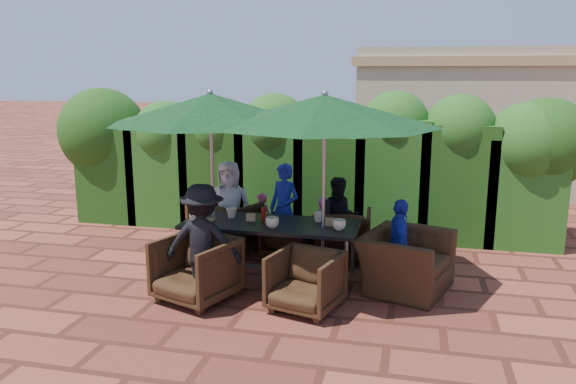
% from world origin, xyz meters
% --- Properties ---
extents(ground, '(80.00, 80.00, 0.00)m').
position_xyz_m(ground, '(0.00, 0.00, 0.00)').
color(ground, brown).
rests_on(ground, ground).
extents(dining_table, '(2.29, 0.90, 0.75)m').
position_xyz_m(dining_table, '(0.04, -0.05, 0.67)').
color(dining_table, black).
rests_on(dining_table, ground).
extents(umbrella_left, '(2.67, 2.67, 2.46)m').
position_xyz_m(umbrella_left, '(-0.75, -0.05, 2.21)').
color(umbrella_left, gray).
rests_on(umbrella_left, ground).
extents(umbrella_right, '(2.85, 2.85, 2.46)m').
position_xyz_m(umbrella_right, '(0.75, -0.11, 2.21)').
color(umbrella_right, gray).
rests_on(umbrella_right, ground).
extents(chair_far_left, '(1.09, 1.06, 0.87)m').
position_xyz_m(chair_far_left, '(-0.89, 0.84, 0.43)').
color(chair_far_left, black).
rests_on(chair_far_left, ground).
extents(chair_far_mid, '(0.77, 0.73, 0.69)m').
position_xyz_m(chair_far_mid, '(0.08, 0.85, 0.34)').
color(chair_far_mid, black).
rests_on(chair_far_mid, ground).
extents(chair_far_right, '(0.80, 0.76, 0.78)m').
position_xyz_m(chair_far_right, '(0.87, 1.01, 0.39)').
color(chair_far_right, black).
rests_on(chair_far_right, ground).
extents(chair_near_left, '(1.04, 1.01, 0.85)m').
position_xyz_m(chair_near_left, '(-0.62, -1.00, 0.42)').
color(chair_near_left, black).
rests_on(chair_near_left, ground).
extents(chair_near_right, '(0.89, 0.85, 0.75)m').
position_xyz_m(chair_near_right, '(0.70, -0.98, 0.38)').
color(chair_near_right, black).
rests_on(chair_near_right, ground).
extents(chair_end_right, '(1.03, 1.28, 0.97)m').
position_xyz_m(chair_end_right, '(1.79, -0.09, 0.48)').
color(chair_end_right, black).
rests_on(chair_end_right, ground).
extents(adult_far_left, '(0.76, 0.55, 1.40)m').
position_xyz_m(adult_far_left, '(-0.82, 0.80, 0.70)').
color(adult_far_left, silver).
rests_on(adult_far_left, ground).
extents(adult_far_mid, '(0.60, 0.55, 1.36)m').
position_xyz_m(adult_far_mid, '(-0.02, 0.99, 0.68)').
color(adult_far_mid, '#202DAE').
rests_on(adult_far_mid, ground).
extents(adult_far_right, '(0.65, 0.49, 1.21)m').
position_xyz_m(adult_far_right, '(0.83, 0.88, 0.61)').
color(adult_far_right, black).
rests_on(adult_far_right, ground).
extents(adult_near_left, '(0.95, 0.53, 1.41)m').
position_xyz_m(adult_near_left, '(-0.55, -0.94, 0.70)').
color(adult_near_left, black).
rests_on(adult_near_left, ground).
extents(adult_end_right, '(0.43, 0.71, 1.13)m').
position_xyz_m(adult_end_right, '(1.70, 0.02, 0.56)').
color(adult_end_right, '#202DAE').
rests_on(adult_end_right, ground).
extents(child_left, '(0.39, 0.36, 0.87)m').
position_xyz_m(child_left, '(-0.40, 1.10, 0.44)').
color(child_left, '#D44A72').
rests_on(child_left, ground).
extents(child_right, '(0.40, 0.37, 0.89)m').
position_xyz_m(child_right, '(0.59, 0.95, 0.45)').
color(child_right, '#AA54B7').
rests_on(child_right, ground).
extents(pedestrian_a, '(1.51, 0.59, 1.59)m').
position_xyz_m(pedestrian_a, '(1.56, 4.22, 0.80)').
color(pedestrian_a, green).
rests_on(pedestrian_a, ground).
extents(pedestrian_b, '(1.01, 0.74, 1.89)m').
position_xyz_m(pedestrian_b, '(2.31, 4.42, 0.94)').
color(pedestrian_b, '#D44A72').
rests_on(pedestrian_b, ground).
extents(pedestrian_c, '(1.08, 0.65, 1.57)m').
position_xyz_m(pedestrian_c, '(3.56, 4.25, 0.78)').
color(pedestrian_c, gray).
rests_on(pedestrian_c, ground).
extents(cup_a, '(0.16, 0.16, 0.12)m').
position_xyz_m(cup_a, '(-0.94, -0.22, 0.81)').
color(cup_a, beige).
rests_on(cup_a, dining_table).
extents(cup_b, '(0.15, 0.15, 0.14)m').
position_xyz_m(cup_b, '(-0.53, 0.07, 0.82)').
color(cup_b, beige).
rests_on(cup_b, dining_table).
extents(cup_c, '(0.18, 0.18, 0.14)m').
position_xyz_m(cup_c, '(0.13, -0.29, 0.82)').
color(cup_c, beige).
rests_on(cup_c, dining_table).
extents(cup_d, '(0.14, 0.14, 0.13)m').
position_xyz_m(cup_d, '(0.65, 0.13, 0.82)').
color(cup_d, beige).
rests_on(cup_d, dining_table).
extents(cup_e, '(0.17, 0.17, 0.13)m').
position_xyz_m(cup_e, '(0.96, -0.20, 0.82)').
color(cup_e, beige).
rests_on(cup_e, dining_table).
extents(ketchup_bottle, '(0.04, 0.04, 0.17)m').
position_xyz_m(ketchup_bottle, '(-0.07, 0.02, 0.83)').
color(ketchup_bottle, '#B20C0A').
rests_on(ketchup_bottle, dining_table).
extents(sauce_bottle, '(0.04, 0.04, 0.17)m').
position_xyz_m(sauce_bottle, '(-0.09, 0.07, 0.83)').
color(sauce_bottle, '#4C230C').
rests_on(sauce_bottle, dining_table).
extents(serving_tray, '(0.35, 0.25, 0.02)m').
position_xyz_m(serving_tray, '(-0.88, -0.18, 0.76)').
color(serving_tray, olive).
rests_on(serving_tray, dining_table).
extents(number_block_left, '(0.12, 0.06, 0.10)m').
position_xyz_m(number_block_left, '(-0.23, -0.03, 0.80)').
color(number_block_left, tan).
rests_on(number_block_left, dining_table).
extents(number_block_right, '(0.12, 0.06, 0.10)m').
position_xyz_m(number_block_right, '(0.82, -0.02, 0.80)').
color(number_block_right, tan).
rests_on(number_block_right, dining_table).
extents(hedge_wall, '(9.10, 1.60, 2.40)m').
position_xyz_m(hedge_wall, '(-0.05, 2.32, 1.30)').
color(hedge_wall, '#17330E').
rests_on(hedge_wall, ground).
extents(building, '(6.20, 3.08, 3.20)m').
position_xyz_m(building, '(3.50, 6.99, 1.61)').
color(building, '#C1B08F').
rests_on(building, ground).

